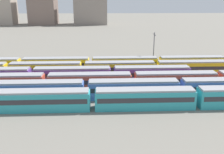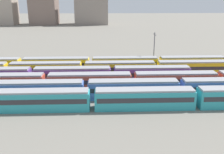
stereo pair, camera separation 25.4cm
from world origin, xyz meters
name	(u,v)px [view 2 (the right image)]	position (x,y,z in m)	size (l,w,h in m)	color
train_track_0	(144,98)	(36.20, 0.00, 1.90)	(93.60, 3.06, 3.75)	teal
train_track_1	(133,89)	(34.75, 5.20, 1.90)	(93.60, 3.06, 3.75)	#4C70BC
train_track_2	(133,81)	(35.32, 10.40, 1.90)	(112.50, 3.06, 3.75)	#BC4C38
train_track_3	(73,75)	(21.57, 15.60, 1.90)	(55.80, 3.06, 3.75)	#6B429E
train_track_4	(120,69)	(33.17, 20.80, 1.90)	(93.60, 3.06, 3.75)	yellow
train_track_5	(159,63)	(44.39, 26.00, 1.90)	(112.50, 3.06, 3.75)	yellow
catenary_pole_1	(154,48)	(43.52, 28.97, 5.59)	(0.24, 3.20, 10.08)	#4C4C51
distant_building_1	(44,3)	(-15.02, 160.74, 15.80)	(19.55, 20.22, 31.60)	#7A665B
distant_building_2	(91,4)	(21.05, 160.74, 14.78)	(24.77, 18.39, 29.56)	gray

